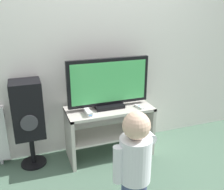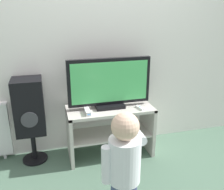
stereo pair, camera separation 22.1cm
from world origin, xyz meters
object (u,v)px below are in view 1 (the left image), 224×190
(remote_primary, at_px, (139,107))
(child, at_px, (135,159))
(television, at_px, (109,84))
(speaker_tower, at_px, (28,111))
(game_console, at_px, (88,112))

(remote_primary, height_order, child, child)
(television, bearing_deg, speaker_tower, 174.84)
(child, bearing_deg, television, 81.78)
(television, distance_m, speaker_tower, 0.88)
(child, relative_size, speaker_tower, 0.99)
(game_console, relative_size, remote_primary, 1.26)
(child, bearing_deg, remote_primary, 62.07)
(television, relative_size, remote_primary, 6.72)
(game_console, distance_m, remote_primary, 0.57)
(television, relative_size, game_console, 5.33)
(game_console, relative_size, speaker_tower, 0.18)
(speaker_tower, bearing_deg, game_console, -17.88)
(game_console, bearing_deg, television, 22.74)
(television, height_order, remote_primary, television)
(remote_primary, xyz_separation_m, child, (-0.45, -0.85, -0.04))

